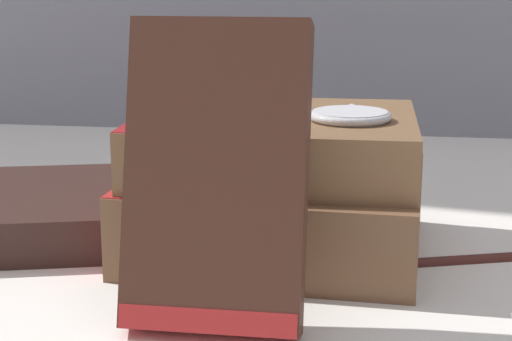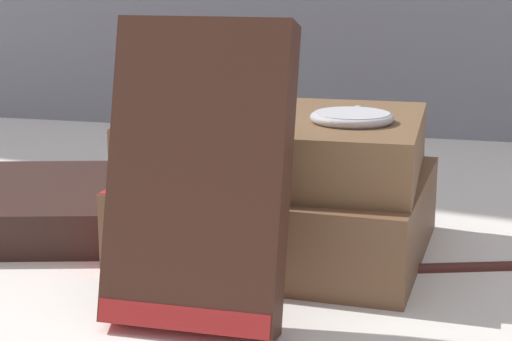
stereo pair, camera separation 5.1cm
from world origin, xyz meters
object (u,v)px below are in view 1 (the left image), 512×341
at_px(pocket_watch, 350,116).
at_px(fountain_pen, 505,253).
at_px(book_flat_bottom, 271,211).
at_px(book_flat_top, 269,144).
at_px(book_leaning_front, 217,185).

distance_m(pocket_watch, fountain_pen, 0.13).
height_order(book_flat_bottom, book_flat_top, book_flat_top).
xyz_separation_m(book_flat_top, book_leaning_front, (-0.01, -0.12, 0.00)).
height_order(book_flat_bottom, pocket_watch, pocket_watch).
relative_size(book_flat_top, fountain_pen, 1.38).
bearing_deg(book_leaning_front, fountain_pen, 36.92).
bearing_deg(book_leaning_front, book_flat_bottom, 84.59).
relative_size(book_flat_bottom, fountain_pen, 1.47).
bearing_deg(fountain_pen, book_flat_top, 160.06).
bearing_deg(book_flat_bottom, pocket_watch, -9.12).
height_order(book_flat_top, book_leaning_front, book_leaning_front).
bearing_deg(fountain_pen, book_leaning_front, -162.00).
distance_m(book_flat_bottom, book_flat_top, 0.04).
bearing_deg(book_flat_bottom, book_flat_top, 121.59).
relative_size(book_flat_bottom, pocket_watch, 3.48).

